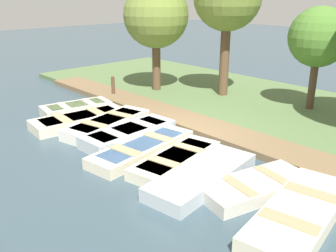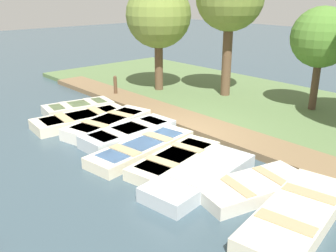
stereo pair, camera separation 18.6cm
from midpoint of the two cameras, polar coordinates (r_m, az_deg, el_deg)
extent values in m
plane|color=#384C56|center=(11.94, 1.41, -2.31)|extent=(80.00, 80.00, 0.00)
cube|color=#567042|center=(15.57, 15.01, 2.73)|extent=(8.00, 24.00, 0.20)
cube|color=brown|center=(12.90, 6.27, -0.19)|extent=(1.40, 19.50, 0.21)
cube|color=beige|center=(15.13, -13.15, 2.71)|extent=(2.76, 1.50, 0.36)
cube|color=#6B7F51|center=(15.08, -13.20, 3.31)|extent=(2.26, 1.18, 0.03)
cube|color=beige|center=(14.92, -15.00, 3.09)|extent=(0.42, 1.04, 0.03)
cube|color=beige|center=(15.24, -11.45, 3.71)|extent=(0.42, 1.04, 0.03)
cube|color=beige|center=(13.74, -12.65, 1.01)|extent=(3.49, 1.52, 0.35)
cube|color=#4C709E|center=(13.69, -12.70, 1.65)|extent=(2.86, 1.20, 0.03)
cube|color=tan|center=(13.45, -15.20, 1.24)|extent=(0.44, 1.14, 0.03)
cube|color=tan|center=(13.93, -10.30, 2.26)|extent=(0.44, 1.14, 0.03)
cube|color=silver|center=(13.02, -8.67, 0.29)|extent=(3.49, 1.88, 0.39)
cube|color=#994C33|center=(12.96, -8.71, 1.04)|extent=(2.85, 1.49, 0.03)
cube|color=tan|center=(12.53, -10.69, 0.39)|extent=(0.56, 1.10, 0.03)
cube|color=tan|center=(13.39, -6.87, 1.87)|extent=(0.56, 1.10, 0.03)
cube|color=#B2BCC1|center=(12.03, -5.48, -1.18)|extent=(3.23, 1.32, 0.41)
cube|color=beige|center=(11.97, -5.51, -0.35)|extent=(2.65, 1.04, 0.03)
cube|color=beige|center=(11.61, -7.79, -0.94)|extent=(0.38, 1.06, 0.03)
cube|color=beige|center=(12.32, -3.37, 0.46)|extent=(0.38, 1.06, 0.03)
cube|color=beige|center=(11.01, -3.46, -3.42)|extent=(3.68, 1.59, 0.32)
cube|color=#4C709E|center=(10.95, -3.48, -2.71)|extent=(3.01, 1.26, 0.03)
cube|color=tan|center=(10.50, -6.02, -3.65)|extent=(0.50, 1.04, 0.03)
cube|color=tan|center=(11.40, -1.15, -1.60)|extent=(0.50, 1.04, 0.03)
cube|color=beige|center=(10.27, 1.66, -5.17)|extent=(3.19, 1.63, 0.32)
cube|color=teal|center=(10.21, 1.66, -4.43)|extent=(2.61, 1.29, 0.03)
cube|color=tan|center=(9.78, -0.32, -5.41)|extent=(0.49, 1.01, 0.03)
cube|color=tan|center=(10.64, 3.48, -3.28)|extent=(0.49, 1.01, 0.03)
cube|color=#B2BCC1|center=(9.40, 5.60, -7.65)|extent=(3.49, 1.65, 0.35)
cube|color=beige|center=(9.32, 5.64, -6.76)|extent=(2.85, 1.31, 0.03)
cube|color=beige|center=(8.85, 3.26, -8.04)|extent=(0.49, 1.13, 0.03)
cube|color=beige|center=(9.80, 7.78, -5.32)|extent=(0.49, 1.13, 0.03)
cube|color=beige|center=(9.15, 13.51, -9.07)|extent=(2.94, 1.79, 0.32)
cube|color=#994C33|center=(9.08, 13.58, -8.26)|extent=(2.40, 1.43, 0.03)
cube|color=tan|center=(8.76, 10.99, -8.96)|extent=(0.52, 1.12, 0.03)
cube|color=tan|center=(9.40, 16.01, -7.33)|extent=(0.52, 1.12, 0.03)
cube|color=beige|center=(8.35, 19.71, -12.63)|extent=(3.72, 1.84, 0.35)
cube|color=#4C709E|center=(8.27, 19.84, -11.67)|extent=(3.04, 1.46, 0.03)
cube|color=tan|center=(7.70, 18.14, -13.73)|extent=(0.55, 1.18, 0.03)
cube|color=tan|center=(8.83, 21.34, -9.57)|extent=(0.55, 1.18, 0.03)
cylinder|color=brown|center=(16.84, -7.69, 5.77)|extent=(0.16, 0.16, 0.91)
sphere|color=brown|center=(16.73, -7.77, 7.38)|extent=(0.14, 0.14, 0.14)
cylinder|color=brown|center=(17.28, -1.10, 9.40)|extent=(0.38, 0.38, 2.74)
sphere|color=olive|center=(17.02, -1.15, 16.56)|extent=(2.86, 2.86, 2.86)
cylinder|color=brown|center=(16.44, 9.27, 10.04)|extent=(0.41, 0.41, 3.55)
cylinder|color=#4C3828|center=(15.36, 21.80, 5.86)|extent=(0.28, 0.28, 2.32)
sphere|color=#4C7A2D|center=(15.08, 22.67, 12.38)|extent=(2.21, 2.21, 2.21)
camera|label=1|loc=(0.09, -89.53, 0.17)|focal=40.00mm
camera|label=2|loc=(0.09, 90.47, -0.17)|focal=40.00mm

